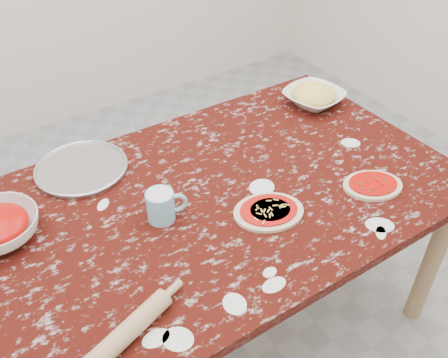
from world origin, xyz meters
TOP-DOWN VIEW (x-y plane):
  - ground at (0.00, 0.00)m, footprint 4.00×4.00m
  - worktable at (0.00, 0.00)m, footprint 1.60×1.00m
  - pizza_tray at (-0.36, 0.37)m, footprint 0.34×0.34m
  - cheese_bowl at (0.64, 0.28)m, footprint 0.28×0.28m
  - flour_mug at (-0.24, -0.01)m, footprint 0.13×0.09m
  - pizza_left at (0.06, -0.17)m, footprint 0.27×0.24m
  - pizza_mid at (0.06, -0.18)m, footprint 0.19×0.17m
  - pizza_right at (0.44, -0.26)m, footprint 0.25×0.22m
  - rolling_pin at (-0.51, -0.35)m, footprint 0.27×0.14m

SIDE VIEW (x-z plane):
  - ground at x=0.00m, z-range 0.00..0.00m
  - worktable at x=0.00m, z-range 0.29..1.04m
  - pizza_tray at x=-0.36m, z-range 0.75..0.76m
  - pizza_left at x=0.06m, z-range 0.75..0.77m
  - pizza_mid at x=0.06m, z-range 0.75..0.77m
  - pizza_right at x=0.44m, z-range 0.75..0.77m
  - rolling_pin at x=-0.51m, z-range 0.75..0.80m
  - cheese_bowl at x=0.64m, z-range 0.75..0.81m
  - flour_mug at x=-0.24m, z-range 0.75..0.85m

